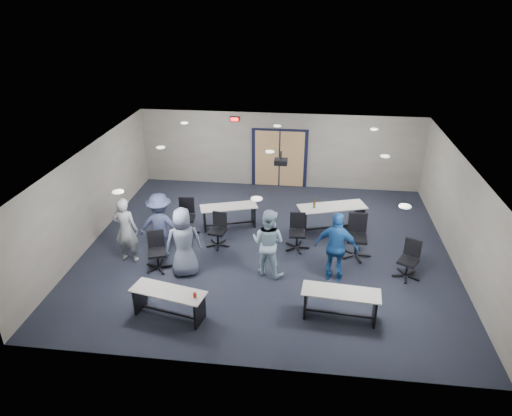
# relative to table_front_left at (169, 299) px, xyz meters

# --- Properties ---
(floor) EXTENTS (10.00, 10.00, 0.00)m
(floor) POSITION_rel_table_front_left_xyz_m (1.85, 3.20, -0.46)
(floor) COLOR #1C202D
(floor) RESTS_ON ground
(back_wall) EXTENTS (10.00, 0.04, 2.70)m
(back_wall) POSITION_rel_table_front_left_xyz_m (1.85, 7.70, 0.89)
(back_wall) COLOR slate
(back_wall) RESTS_ON floor
(front_wall) EXTENTS (10.00, 0.04, 2.70)m
(front_wall) POSITION_rel_table_front_left_xyz_m (1.85, -1.30, 0.89)
(front_wall) COLOR slate
(front_wall) RESTS_ON floor
(left_wall) EXTENTS (0.04, 9.00, 2.70)m
(left_wall) POSITION_rel_table_front_left_xyz_m (-3.15, 3.20, 0.89)
(left_wall) COLOR slate
(left_wall) RESTS_ON floor
(right_wall) EXTENTS (0.04, 9.00, 2.70)m
(right_wall) POSITION_rel_table_front_left_xyz_m (6.85, 3.20, 0.89)
(right_wall) COLOR slate
(right_wall) RESTS_ON floor
(ceiling) EXTENTS (10.00, 9.00, 0.04)m
(ceiling) POSITION_rel_table_front_left_xyz_m (1.85, 3.20, 2.24)
(ceiling) COLOR silver
(ceiling) RESTS_ON back_wall
(double_door) EXTENTS (2.00, 0.07, 2.20)m
(double_door) POSITION_rel_table_front_left_xyz_m (1.85, 7.66, 0.59)
(double_door) COLOR black
(double_door) RESTS_ON back_wall
(exit_sign) EXTENTS (0.32, 0.07, 0.18)m
(exit_sign) POSITION_rel_table_front_left_xyz_m (0.25, 7.64, 1.99)
(exit_sign) COLOR black
(exit_sign) RESTS_ON back_wall
(ceiling_projector) EXTENTS (0.35, 0.32, 0.37)m
(ceiling_projector) POSITION_rel_table_front_left_xyz_m (2.15, 3.70, 1.94)
(ceiling_projector) COLOR black
(ceiling_projector) RESTS_ON ceiling
(ceiling_can_lights) EXTENTS (6.24, 5.74, 0.02)m
(ceiling_can_lights) POSITION_rel_table_front_left_xyz_m (1.85, 3.45, 2.21)
(ceiling_can_lights) COLOR silver
(ceiling_can_lights) RESTS_ON ceiling
(table_front_left) EXTENTS (1.75, 0.90, 0.79)m
(table_front_left) POSITION_rel_table_front_left_xyz_m (0.00, 0.00, 0.00)
(table_front_left) COLOR beige
(table_front_left) RESTS_ON floor
(table_front_right) EXTENTS (1.73, 0.70, 0.69)m
(table_front_right) POSITION_rel_table_front_left_xyz_m (3.73, 0.41, 0.00)
(table_front_right) COLOR beige
(table_front_right) RESTS_ON floor
(table_back_left) EXTENTS (1.79, 1.07, 0.69)m
(table_back_left) POSITION_rel_table_front_left_xyz_m (0.58, 4.32, 0.00)
(table_back_left) COLOR beige
(table_back_left) RESTS_ON floor
(table_back_right) EXTENTS (2.10, 1.24, 1.11)m
(table_back_right) POSITION_rel_table_front_left_xyz_m (3.64, 4.43, 0.10)
(table_back_right) COLOR beige
(table_back_right) RESTS_ON floor
(chair_back_a) EXTENTS (0.74, 0.74, 1.08)m
(chair_back_a) POSITION_rel_table_front_left_xyz_m (-0.59, 3.75, 0.07)
(chair_back_a) COLOR black
(chair_back_a) RESTS_ON floor
(chair_back_b) EXTENTS (0.71, 0.71, 0.97)m
(chair_back_b) POSITION_rel_table_front_left_xyz_m (0.46, 3.15, 0.02)
(chair_back_b) COLOR black
(chair_back_b) RESTS_ON floor
(chair_back_c) EXTENTS (0.67, 0.67, 1.03)m
(chair_back_c) POSITION_rel_table_front_left_xyz_m (2.68, 3.26, 0.05)
(chair_back_c) COLOR black
(chair_back_c) RESTS_ON floor
(chair_back_d) EXTENTS (0.77, 0.77, 1.19)m
(chair_back_d) POSITION_rel_table_front_left_xyz_m (4.28, 3.05, 0.13)
(chair_back_d) COLOR black
(chair_back_d) RESTS_ON floor
(chair_loose_left) EXTENTS (0.81, 0.81, 1.02)m
(chair_loose_left) POSITION_rel_table_front_left_xyz_m (-0.86, 1.82, 0.04)
(chair_loose_left) COLOR black
(chair_loose_left) RESTS_ON floor
(chair_loose_right) EXTENTS (0.85, 0.85, 1.00)m
(chair_loose_right) POSITION_rel_table_front_left_xyz_m (5.48, 2.19, 0.03)
(chair_loose_right) COLOR black
(chair_loose_right) RESTS_ON floor
(person_gray) EXTENTS (0.71, 0.50, 1.83)m
(person_gray) POSITION_rel_table_front_left_xyz_m (-1.75, 2.13, 0.45)
(person_gray) COLOR #9299A0
(person_gray) RESTS_ON floor
(person_plaid) EXTENTS (1.04, 0.85, 1.83)m
(person_plaid) POSITION_rel_table_front_left_xyz_m (-0.09, 1.69, 0.45)
(person_plaid) COLOR slate
(person_plaid) RESTS_ON floor
(person_lightblue) EXTENTS (1.05, 0.94, 1.80)m
(person_lightblue) POSITION_rel_table_front_left_xyz_m (1.99, 1.96, 0.43)
(person_lightblue) COLOR #ABCBE3
(person_lightblue) RESTS_ON floor
(person_navy) EXTENTS (1.15, 0.68, 1.83)m
(person_navy) POSITION_rel_table_front_left_xyz_m (3.67, 1.90, 0.45)
(person_navy) COLOR #1A4D94
(person_navy) RESTS_ON floor
(person_back) EXTENTS (1.22, 0.75, 1.83)m
(person_back) POSITION_rel_table_front_left_xyz_m (-0.93, 2.47, 0.45)
(person_back) COLOR #384166
(person_back) RESTS_ON floor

